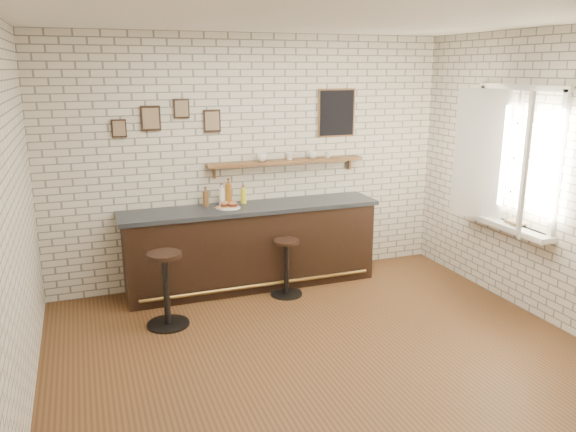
% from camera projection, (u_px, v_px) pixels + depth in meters
% --- Properties ---
extents(ground, '(5.00, 5.00, 0.00)m').
position_uv_depth(ground, '(316.00, 345.00, 5.43)').
color(ground, brown).
rests_on(ground, ground).
extents(bar_counter, '(3.10, 0.65, 1.01)m').
position_uv_depth(bar_counter, '(252.00, 246.00, 6.80)').
color(bar_counter, black).
rests_on(bar_counter, ground).
extents(sandwich_plate, '(0.28, 0.28, 0.01)m').
position_uv_depth(sandwich_plate, '(228.00, 208.00, 6.56)').
color(sandwich_plate, white).
rests_on(sandwich_plate, bar_counter).
extents(ciabatta_sandwich, '(0.21, 0.15, 0.07)m').
position_uv_depth(ciabatta_sandwich, '(229.00, 204.00, 6.55)').
color(ciabatta_sandwich, '#B87D4B').
rests_on(ciabatta_sandwich, sandwich_plate).
extents(potato_chips, '(0.25, 0.17, 0.00)m').
position_uv_depth(potato_chips, '(227.00, 207.00, 6.55)').
color(potato_chips, '#F2A955').
rests_on(potato_chips, sandwich_plate).
extents(bitters_bottle_brown, '(0.07, 0.07, 0.23)m').
position_uv_depth(bitters_bottle_brown, '(206.00, 199.00, 6.62)').
color(bitters_bottle_brown, brown).
rests_on(bitters_bottle_brown, bar_counter).
extents(bitters_bottle_white, '(0.07, 0.07, 0.26)m').
position_uv_depth(bitters_bottle_white, '(222.00, 196.00, 6.69)').
color(bitters_bottle_white, white).
rests_on(bitters_bottle_white, bar_counter).
extents(bitters_bottle_amber, '(0.08, 0.08, 0.32)m').
position_uv_depth(bitters_bottle_amber, '(229.00, 194.00, 6.71)').
color(bitters_bottle_amber, '#905617').
rests_on(bitters_bottle_amber, bar_counter).
extents(condiment_bottle_yellow, '(0.07, 0.07, 0.22)m').
position_uv_depth(condiment_bottle_yellow, '(244.00, 196.00, 6.78)').
color(condiment_bottle_yellow, yellow).
rests_on(condiment_bottle_yellow, bar_counter).
extents(bar_stool_left, '(0.45, 0.45, 0.79)m').
position_uv_depth(bar_stool_left, '(166.00, 287.00, 5.75)').
color(bar_stool_left, black).
rests_on(bar_stool_left, ground).
extents(bar_stool_right, '(0.38, 0.38, 0.68)m').
position_uv_depth(bar_stool_right, '(287.00, 266.00, 6.55)').
color(bar_stool_right, black).
rests_on(bar_stool_right, ground).
extents(wall_shelf, '(2.00, 0.18, 0.18)m').
position_uv_depth(wall_shelf, '(287.00, 162.00, 6.91)').
color(wall_shelf, brown).
rests_on(wall_shelf, ground).
extents(shelf_cup_a, '(0.18, 0.18, 0.10)m').
position_uv_depth(shelf_cup_a, '(262.00, 157.00, 6.78)').
color(shelf_cup_a, white).
rests_on(shelf_cup_a, wall_shelf).
extents(shelf_cup_b, '(0.14, 0.14, 0.09)m').
position_uv_depth(shelf_cup_b, '(289.00, 156.00, 6.90)').
color(shelf_cup_b, white).
rests_on(shelf_cup_b, wall_shelf).
extents(shelf_cup_c, '(0.14, 0.14, 0.10)m').
position_uv_depth(shelf_cup_c, '(313.00, 155.00, 7.01)').
color(shelf_cup_c, white).
rests_on(shelf_cup_c, wall_shelf).
extents(shelf_cup_d, '(0.10, 0.10, 0.08)m').
position_uv_depth(shelf_cup_d, '(328.00, 154.00, 7.08)').
color(shelf_cup_d, white).
rests_on(shelf_cup_d, wall_shelf).
extents(back_wall_decor, '(2.96, 0.02, 0.56)m').
position_uv_depth(back_wall_decor, '(271.00, 115.00, 6.78)').
color(back_wall_decor, black).
rests_on(back_wall_decor, ground).
extents(window_sill, '(0.20, 1.35, 0.06)m').
position_uv_depth(window_sill, '(503.00, 225.00, 6.28)').
color(window_sill, white).
rests_on(window_sill, ground).
extents(casement_window, '(0.40, 1.30, 1.56)m').
position_uv_depth(casement_window, '(507.00, 158.00, 6.07)').
color(casement_window, white).
rests_on(casement_window, ground).
extents(book_lower, '(0.18, 0.23, 0.02)m').
position_uv_depth(book_lower, '(510.00, 224.00, 6.16)').
color(book_lower, tan).
rests_on(book_lower, window_sill).
extents(book_upper, '(0.18, 0.22, 0.01)m').
position_uv_depth(book_upper, '(510.00, 222.00, 6.15)').
color(book_upper, tan).
rests_on(book_upper, book_lower).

